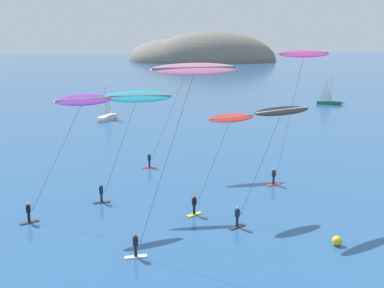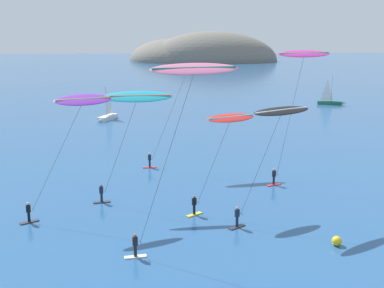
% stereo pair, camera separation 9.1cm
% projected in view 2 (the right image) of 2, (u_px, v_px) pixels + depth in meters
% --- Properties ---
extents(headland_island, '(71.45, 46.70, 28.62)m').
position_uv_depth(headland_island, '(197.00, 61.00, 233.92)').
color(headland_island, slate).
rests_on(headland_island, ground).
extents(sailboat_near, '(3.22, 5.82, 5.70)m').
position_uv_depth(sailboat_near, '(107.00, 116.00, 81.44)').
color(sailboat_near, white).
rests_on(sailboat_near, ground).
extents(sailboat_far, '(5.95, 2.60, 5.70)m').
position_uv_depth(sailboat_far, '(331.00, 101.00, 98.42)').
color(sailboat_far, '#23664C').
rests_on(sailboat_far, ground).
extents(kitesurfer_red, '(6.24, 3.71, 8.16)m').
position_uv_depth(kitesurfer_red, '(228.00, 125.00, 39.52)').
color(kitesurfer_red, yellow).
rests_on(kitesurfer_red, ground).
extents(kitesurfer_purple, '(7.63, 3.92, 9.94)m').
position_uv_depth(kitesurfer_purple, '(79.00, 109.00, 37.97)').
color(kitesurfer_purple, '#2D2D33').
rests_on(kitesurfer_purple, ground).
extents(kitesurfer_orange, '(8.31, 2.39, 11.28)m').
position_uv_depth(kitesurfer_orange, '(185.00, 74.00, 51.75)').
color(kitesurfer_orange, red).
rests_on(kitesurfer_orange, ground).
extents(kitesurfer_magenta, '(6.64, 3.70, 13.06)m').
position_uv_depth(kitesurfer_magenta, '(302.00, 62.00, 45.75)').
color(kitesurfer_magenta, red).
rests_on(kitesurfer_magenta, ground).
extents(kitesurfer_black, '(7.21, 4.53, 9.05)m').
position_uv_depth(kitesurfer_black, '(279.00, 119.00, 37.35)').
color(kitesurfer_black, '#2D2D33').
rests_on(kitesurfer_black, ground).
extents(kitesurfer_cyan, '(7.16, 1.57, 9.85)m').
position_uv_depth(kitesurfer_cyan, '(135.00, 104.00, 40.87)').
color(kitesurfer_cyan, '#2D2D33').
rests_on(kitesurfer_cyan, ground).
extents(kitesurfer_pink, '(7.90, 2.72, 12.88)m').
position_uv_depth(kitesurfer_pink, '(190.00, 83.00, 30.81)').
color(kitesurfer_pink, silver).
rests_on(kitesurfer_pink, ground).
extents(marker_buoy, '(0.70, 0.70, 0.70)m').
position_uv_depth(marker_buoy, '(337.00, 241.00, 33.99)').
color(marker_buoy, yellow).
rests_on(marker_buoy, ground).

